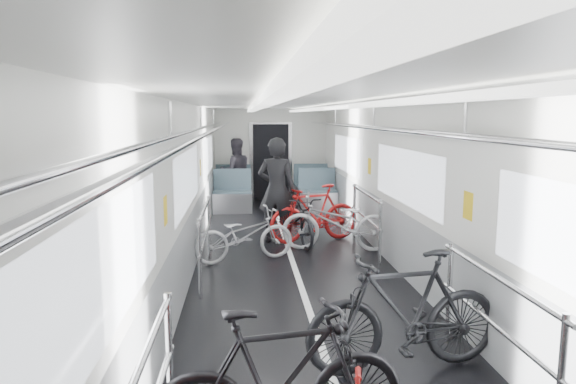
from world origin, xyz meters
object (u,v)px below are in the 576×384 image
bike_right_near (405,311)px  bike_left_mid (280,383)px  person_standing (277,190)px  person_seated (236,172)px  bike_left_far (244,235)px  bike_right_mid (337,222)px  bike_aisle (296,219)px  bike_right_far (314,213)px

bike_right_near → bike_left_mid: bearing=-55.3°
person_standing → person_seated: 4.02m
bike_left_far → bike_left_mid: bearing=165.1°
bike_left_mid → bike_right_mid: size_ratio=0.94×
bike_right_near → bike_aisle: 4.65m
bike_left_mid → bike_right_near: bike_right_near is taller
bike_right_far → person_seated: bearing=-176.8°
bike_left_far → bike_right_far: 1.70m
person_seated → bike_left_mid: bearing=79.3°
bike_right_mid → bike_right_near: bearing=8.8°
person_standing → bike_right_near: bearing=116.8°
bike_right_far → person_standing: (-0.67, 0.01, 0.42)m
bike_left_far → bike_right_far: size_ratio=0.93×
bike_right_far → bike_aisle: bike_right_far is taller
person_seated → bike_aisle: bearing=92.2°
bike_aisle → person_seated: (-1.11, 4.05, 0.41)m
bike_right_far → bike_aisle: size_ratio=1.04×
bike_right_mid → person_standing: size_ratio=0.98×
bike_right_near → person_seated: size_ratio=1.08×
bike_right_near → bike_right_mid: bike_right_near is taller
bike_aisle → bike_left_far: bearing=-145.3°
bike_right_mid → bike_aisle: (-0.62, 0.57, -0.05)m
bike_left_far → bike_right_mid: bike_right_mid is taller
person_seated → bike_right_far: bearing=96.9°
bike_right_far → bike_left_far: bearing=-64.5°
bike_left_far → bike_aisle: 1.40m
bike_left_mid → person_seated: bearing=-6.8°
bike_right_near → person_seated: 8.82m
bike_left_mid → bike_right_near: size_ratio=0.96×
bike_left_mid → bike_right_near: bearing=-57.0°
bike_left_mid → person_seated: person_seated is taller
bike_right_near → bike_right_mid: 4.05m
bike_left_far → person_seated: bearing=-15.4°
bike_left_far → person_standing: size_ratio=0.85×
person_standing → bike_left_far: bearing=80.4°
bike_left_mid → bike_aisle: bearing=-16.3°
bike_right_mid → bike_right_far: bike_right_far is taller
bike_right_far → person_standing: person_standing is taller
bike_left_mid → bike_right_mid: bearing=-23.7°
bike_left_mid → bike_aisle: 5.73m
bike_aisle → bike_right_far: bearing=0.7°
bike_right_mid → person_standing: (-0.96, 0.67, 0.45)m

